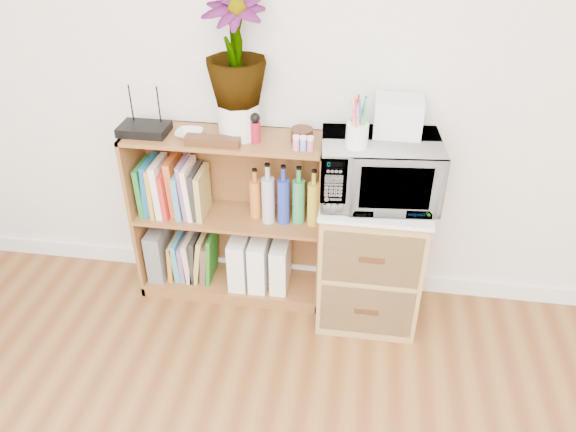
# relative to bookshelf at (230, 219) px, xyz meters

# --- Properties ---
(skirting_board) EXTENTS (4.00, 0.02, 0.10)m
(skirting_board) POSITION_rel_bookshelf_xyz_m (0.35, 0.14, -0.42)
(skirting_board) COLOR white
(skirting_board) RESTS_ON ground
(bookshelf) EXTENTS (1.00, 0.30, 0.95)m
(bookshelf) POSITION_rel_bookshelf_xyz_m (0.00, 0.00, 0.00)
(bookshelf) COLOR brown
(bookshelf) RESTS_ON ground
(wicker_unit) EXTENTS (0.50, 0.45, 0.70)m
(wicker_unit) POSITION_rel_bookshelf_xyz_m (0.75, -0.08, -0.12)
(wicker_unit) COLOR #9E7542
(wicker_unit) RESTS_ON ground
(microwave) EXTENTS (0.57, 0.42, 0.30)m
(microwave) POSITION_rel_bookshelf_xyz_m (0.75, -0.08, 0.39)
(microwave) COLOR white
(microwave) RESTS_ON wicker_unit
(pen_cup) EXTENTS (0.10, 0.10, 0.11)m
(pen_cup) POSITION_rel_bookshelf_xyz_m (0.64, -0.16, 0.60)
(pen_cup) COLOR white
(pen_cup) RESTS_ON microwave
(small_appliance) EXTENTS (0.21, 0.18, 0.17)m
(small_appliance) POSITION_rel_bookshelf_xyz_m (0.81, 0.01, 0.63)
(small_appliance) COLOR silver
(small_appliance) RESTS_ON microwave
(router) EXTENTS (0.24, 0.16, 0.04)m
(router) POSITION_rel_bookshelf_xyz_m (-0.39, -0.02, 0.50)
(router) COLOR black
(router) RESTS_ON bookshelf
(white_bowl) EXTENTS (0.13, 0.13, 0.03)m
(white_bowl) POSITION_rel_bookshelf_xyz_m (-0.16, -0.03, 0.49)
(white_bowl) COLOR silver
(white_bowl) RESTS_ON bookshelf
(plant_pot) EXTENTS (0.20, 0.20, 0.17)m
(plant_pot) POSITION_rel_bookshelf_xyz_m (0.07, 0.02, 0.56)
(plant_pot) COLOR silver
(plant_pot) RESTS_ON bookshelf
(potted_plant) EXTENTS (0.29, 0.29, 0.51)m
(potted_plant) POSITION_rel_bookshelf_xyz_m (0.07, 0.02, 0.90)
(potted_plant) COLOR #3A752E
(potted_plant) RESTS_ON plant_pot
(trinket_box) EXTENTS (0.26, 0.07, 0.04)m
(trinket_box) POSITION_rel_bookshelf_xyz_m (-0.03, -0.10, 0.50)
(trinket_box) COLOR #3C1D10
(trinket_box) RESTS_ON bookshelf
(kokeshi_doll) EXTENTS (0.04, 0.04, 0.10)m
(kokeshi_doll) POSITION_rel_bookshelf_xyz_m (0.16, -0.04, 0.53)
(kokeshi_doll) COLOR maroon
(kokeshi_doll) RESTS_ON bookshelf
(wooden_bowl) EXTENTS (0.11, 0.11, 0.06)m
(wooden_bowl) POSITION_rel_bookshelf_xyz_m (0.38, 0.01, 0.51)
(wooden_bowl) COLOR #33180D
(wooden_bowl) RESTS_ON bookshelf
(paint_jars) EXTENTS (0.10, 0.04, 0.05)m
(paint_jars) POSITION_rel_bookshelf_xyz_m (0.40, -0.09, 0.50)
(paint_jars) COLOR pink
(paint_jars) RESTS_ON bookshelf
(file_box) EXTENTS (0.09, 0.24, 0.30)m
(file_box) POSITION_rel_bookshelf_xyz_m (-0.42, 0.00, -0.26)
(file_box) COLOR slate
(file_box) RESTS_ON bookshelf
(magazine_holder_left) EXTENTS (0.09, 0.24, 0.30)m
(magazine_holder_left) POSITION_rel_bookshelf_xyz_m (0.05, -0.01, -0.26)
(magazine_holder_left) COLOR white
(magazine_holder_left) RESTS_ON bookshelf
(magazine_holder_mid) EXTENTS (0.09, 0.24, 0.29)m
(magazine_holder_mid) POSITION_rel_bookshelf_xyz_m (0.16, -0.01, -0.26)
(magazine_holder_mid) COLOR white
(magazine_holder_mid) RESTS_ON bookshelf
(magazine_holder_right) EXTENTS (0.09, 0.23, 0.28)m
(magazine_holder_right) POSITION_rel_bookshelf_xyz_m (0.27, -0.01, -0.26)
(magazine_holder_right) COLOR white
(magazine_holder_right) RESTS_ON bookshelf
(cookbooks) EXTENTS (0.34, 0.20, 0.31)m
(cookbooks) POSITION_rel_bookshelf_xyz_m (-0.29, 0.00, 0.17)
(cookbooks) COLOR #1D6F2C
(cookbooks) RESTS_ON bookshelf
(liquor_bottles) EXTENTS (0.36, 0.07, 0.32)m
(liquor_bottles) POSITION_rel_bookshelf_xyz_m (0.29, 0.00, 0.18)
(liquor_bottles) COLOR orange
(liquor_bottles) RESTS_ON bookshelf
(lower_books) EXTENTS (0.26, 0.19, 0.30)m
(lower_books) POSITION_rel_bookshelf_xyz_m (-0.22, 0.00, -0.28)
(lower_books) COLOR #C17722
(lower_books) RESTS_ON bookshelf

